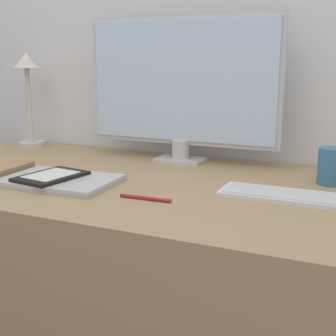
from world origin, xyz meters
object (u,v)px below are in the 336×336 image
(keyboard, at_px, (290,196))
(ereader, at_px, (51,176))
(desk_lamp, at_px, (28,87))
(monitor, at_px, (181,86))
(laptop, at_px, (60,181))
(pen, at_px, (145,198))
(coffee_mug, at_px, (333,166))

(keyboard, height_order, ereader, ereader)
(keyboard, relative_size, desk_lamp, 0.94)
(monitor, distance_m, desk_lamp, 0.64)
(laptop, relative_size, ereader, 1.57)
(keyboard, xyz_separation_m, pen, (-0.31, -0.15, -0.00))
(pen, bearing_deg, ereader, 174.36)
(laptop, xyz_separation_m, ereader, (-0.02, -0.01, 0.01))
(laptop, distance_m, desk_lamp, 0.65)
(ereader, bearing_deg, monitor, 63.25)
(keyboard, bearing_deg, pen, -154.18)
(coffee_mug, distance_m, pen, 0.52)
(pen, bearing_deg, coffee_mug, 40.77)
(monitor, xyz_separation_m, laptop, (-0.19, -0.40, -0.24))
(desk_lamp, xyz_separation_m, pen, (0.73, -0.46, -0.23))
(coffee_mug, bearing_deg, laptop, -156.28)
(ereader, xyz_separation_m, coffee_mug, (0.69, 0.31, 0.03))
(coffee_mug, bearing_deg, desk_lamp, 173.83)
(keyboard, bearing_deg, coffee_mug, 67.24)
(monitor, bearing_deg, ereader, -116.75)
(pen, bearing_deg, monitor, 102.04)
(monitor, xyz_separation_m, pen, (0.09, -0.44, -0.24))
(keyboard, distance_m, desk_lamp, 1.11)
(ereader, relative_size, pen, 1.48)
(laptop, xyz_separation_m, desk_lamp, (-0.45, 0.42, 0.22))
(ereader, bearing_deg, coffee_mug, 23.93)
(laptop, bearing_deg, keyboard, 10.48)
(laptop, distance_m, coffee_mug, 0.74)
(ereader, height_order, coffee_mug, coffee_mug)
(laptop, distance_m, pen, 0.29)
(laptop, bearing_deg, ereader, -149.38)
(monitor, relative_size, keyboard, 1.94)
(monitor, relative_size, desk_lamp, 1.83)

